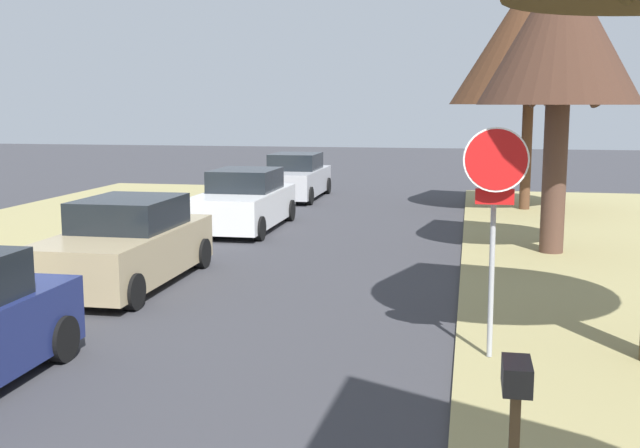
# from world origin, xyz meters

# --- Properties ---
(stop_sign_far) EXTENTS (0.81, 0.51, 2.95)m
(stop_sign_far) POSITION_xyz_m (4.04, 10.06, 2.17)
(stop_sign_far) COLOR #9EA0A5
(stop_sign_far) RESTS_ON grass_verge_right
(street_tree_right_mid_b) EXTENTS (3.44, 3.44, 6.31)m
(street_tree_right_mid_b) POSITION_xyz_m (5.53, 17.63, 4.74)
(street_tree_right_mid_b) COLOR brown
(street_tree_right_mid_b) RESTS_ON grass_verge_right
(street_tree_right_far) EXTENTS (4.80, 4.80, 7.15)m
(street_tree_right_far) POSITION_xyz_m (5.42, 24.88, 5.23)
(street_tree_right_far) COLOR brown
(street_tree_right_far) RESTS_ON grass_verge_right
(parked_sedan_tan) EXTENTS (1.96, 4.41, 1.57)m
(parked_sedan_tan) POSITION_xyz_m (-2.40, 13.18, 0.72)
(parked_sedan_tan) COLOR tan
(parked_sedan_tan) RESTS_ON ground
(parked_sedan_white) EXTENTS (1.96, 4.41, 1.57)m
(parked_sedan_white) POSITION_xyz_m (-2.13, 19.76, 0.72)
(parked_sedan_white) COLOR white
(parked_sedan_white) RESTS_ON ground
(parked_sedan_silver) EXTENTS (1.96, 4.41, 1.57)m
(parked_sedan_silver) POSITION_xyz_m (-2.33, 26.64, 0.72)
(parked_sedan_silver) COLOR #BCBCC1
(parked_sedan_silver) RESTS_ON ground
(curbside_mailbox) EXTENTS (0.22, 0.44, 1.27)m
(curbside_mailbox) POSITION_xyz_m (4.13, 6.09, 1.06)
(curbside_mailbox) COLOR brown
(curbside_mailbox) RESTS_ON grass_verge_right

